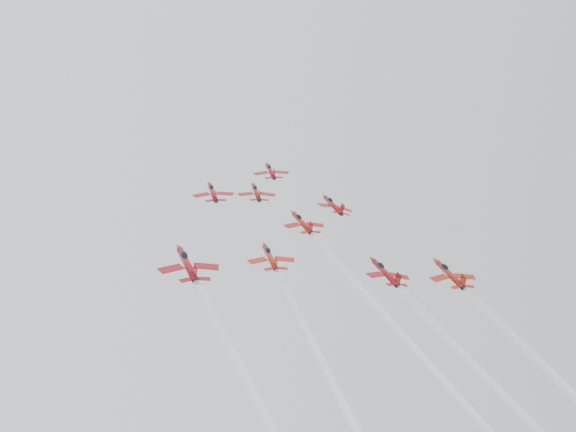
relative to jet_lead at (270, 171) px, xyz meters
name	(u,v)px	position (x,y,z in m)	size (l,w,h in m)	color
jet_lead	(270,171)	(0.00, 0.00, 0.00)	(8.70, 10.95, 7.61)	maroon
jet_row2_left	(213,192)	(-17.04, -13.84, -9.13)	(8.73, 10.99, 7.63)	#A10F18
jet_row2_center	(256,192)	(-7.11, -12.35, -8.15)	(8.40, 10.56, 7.34)	maroon
jet_row2_right	(333,205)	(9.30, -16.11, -10.63)	(8.60, 10.83, 7.52)	#9E0F10
jet_center	(382,337)	(-1.16, -60.16, -39.77)	(8.66, 79.17, 52.78)	#A0170F
jet_rear_left	(351,405)	(-12.10, -73.19, -48.37)	(8.53, 78.04, 52.03)	#AF2110
jet_rear_right	(513,428)	(8.47, -77.71, -51.35)	(8.75, 80.04, 53.36)	maroon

